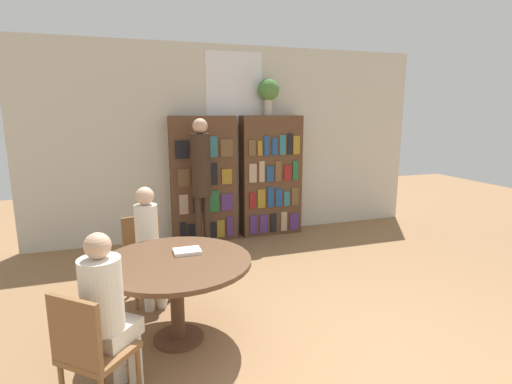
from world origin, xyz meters
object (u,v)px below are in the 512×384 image
Objects in this scene: flower_vase at (268,92)px; chair_left_side at (144,253)px; seated_reader_left at (148,240)px; seated_reader_right at (107,307)px; bookshelf_right at (271,176)px; bookshelf_left at (204,180)px; librarian_standing at (201,172)px; reading_table at (176,272)px; chair_near_camera at (89,349)px.

chair_left_side is at bearing -139.50° from flower_vase.
seated_reader_left reaches higher than seated_reader_right.
chair_left_side is at bearing -140.21° from bookshelf_right.
flower_vase is 0.45× the size of seated_reader_left.
librarian_standing is (-0.13, -0.50, 0.20)m from bookshelf_left.
flower_vase reaches higher than seated_reader_left.
bookshelf_right reaches higher than seated_reader_left.
chair_near_camera is (-0.66, -0.74, -0.14)m from reading_table.
seated_reader_right is at bearing -126.27° from bookshelf_right.
reading_table is at bearing -106.82° from librarian_standing.
bookshelf_left reaches higher than librarian_standing.
reading_table is 0.68× the size of librarian_standing.
chair_left_side is at bearing -90.00° from seated_reader_left.
seated_reader_left is at bearing 90.00° from chair_left_side.
reading_table is at bearing -124.97° from bookshelf_right.
bookshelf_left is 1.55× the size of seated_reader_left.
seated_reader_left is at bearing -116.57° from bookshelf_left.
bookshelf_right is 2.87m from seated_reader_left.
librarian_standing is at bearing -132.68° from seated_reader_left.
chair_near_camera is 3.32m from librarian_standing.
bookshelf_left is 2.87m from reading_table.
chair_near_camera is 1.61m from seated_reader_left.
seated_reader_left is at bearing 102.36° from reading_table.
chair_left_side is 1.62m from seated_reader_right.
chair_left_side is at bearing 117.00° from chair_near_camera.
flower_vase reaches higher than chair_left_side.
librarian_standing is (-1.24, -0.50, 0.20)m from bookshelf_right.
seated_reader_right is (-0.37, -1.39, 0.00)m from seated_reader_left.
flower_vase is (1.06, 0.00, 1.34)m from bookshelf_left.
bookshelf_left is at bearing -132.20° from chair_left_side.
chair_left_side is (-2.08, -1.77, -1.80)m from flower_vase.
bookshelf_left is 1.56× the size of seated_reader_right.
chair_left_side is at bearing -124.96° from librarian_standing.
reading_table is (-1.87, -2.74, -1.66)m from flower_vase.
chair_left_side is 1.68m from librarian_standing.
bookshelf_right is 1.56× the size of seated_reader_right.
flower_vase is 0.30× the size of librarian_standing.
librarian_standing is at bearing 107.50° from chair_near_camera.
seated_reader_left is 1.74m from librarian_standing.
chair_near_camera and chair_left_side have the same top height.
chair_left_side is 0.27m from seated_reader_left.
bookshelf_right is at bearing 22.04° from librarian_standing.
seated_reader_left is 0.66× the size of librarian_standing.
seated_reader_left is (0.04, -0.18, 0.20)m from chair_left_side.
flower_vase is at bearing -151.87° from chair_left_side.
flower_vase is 4.42m from seated_reader_right.
seated_reader_left is 1.01× the size of seated_reader_right.
chair_left_side is (-1.01, -1.77, -0.47)m from bookshelf_left.
librarian_standing is (0.68, 2.23, 0.52)m from reading_table.
bookshelf_left is 1.48× the size of reading_table.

